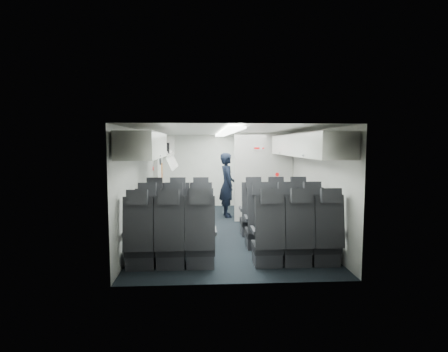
{
  "coord_description": "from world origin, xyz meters",
  "views": [
    {
      "loc": [
        -0.46,
        -7.54,
        1.88
      ],
      "look_at": [
        0.0,
        0.4,
        1.15
      ],
      "focal_mm": 28.0,
      "sensor_mm": 36.0,
      "label": 1
    }
  ],
  "objects": [
    {
      "name": "seat_row_mid",
      "position": [
        -0.0,
        -1.43,
        0.4
      ],
      "size": [
        3.33,
        0.56,
        1.24
      ],
      "color": "black",
      "rests_on": "cabin_shell"
    },
    {
      "name": "seat_row_front",
      "position": [
        -0.0,
        -0.53,
        0.4
      ],
      "size": [
        3.33,
        0.56,
        1.24
      ],
      "color": "black",
      "rests_on": "cabin_shell"
    },
    {
      "name": "boarding_door",
      "position": [
        -1.64,
        1.55,
        0.95
      ],
      "size": [
        0.12,
        1.27,
        1.86
      ],
      "color": "silver",
      "rests_on": "cabin_shell"
    },
    {
      "name": "overhead_bin_right_front",
      "position": [
        1.4,
        -0.25,
        1.86
      ],
      "size": [
        0.53,
        1.7,
        0.4
      ],
      "color": "white",
      "rests_on": "cabin_shell"
    },
    {
      "name": "carry_on_bag",
      "position": [
        -1.4,
        -0.17,
        1.79
      ],
      "size": [
        0.46,
        0.38,
        0.24
      ],
      "primitive_type": "cube",
      "rotation": [
        0.0,
        0.0,
        0.32
      ],
      "color": "black",
      "rests_on": "overhead_bin_left_front_open"
    },
    {
      "name": "overhead_bin_left_rear",
      "position": [
        -1.4,
        -2.0,
        1.86
      ],
      "size": [
        0.53,
        1.8,
        0.4
      ],
      "color": "white",
      "rests_on": "cabin_shell"
    },
    {
      "name": "cabin_shell",
      "position": [
        0.0,
        0.0,
        1.12
      ],
      "size": [
        3.41,
        6.01,
        2.16
      ],
      "color": "black",
      "rests_on": "ground"
    },
    {
      "name": "flight_attendant",
      "position": [
        0.14,
        1.41,
        0.83
      ],
      "size": [
        0.47,
        0.65,
        1.66
      ],
      "primitive_type": "imported",
      "rotation": [
        0.0,
        0.0,
        1.7
      ],
      "color": "black",
      "rests_on": "ground"
    },
    {
      "name": "bulkhead_partition",
      "position": [
        0.98,
        0.8,
        1.08
      ],
      "size": [
        1.4,
        0.15,
        2.13
      ],
      "color": "silver",
      "rests_on": "cabin_shell"
    },
    {
      "name": "overhead_bin_right_rear",
      "position": [
        1.4,
        -2.0,
        1.86
      ],
      "size": [
        0.53,
        1.8,
        0.4
      ],
      "color": "white",
      "rests_on": "cabin_shell"
    },
    {
      "name": "overhead_bin_left_front_open",
      "position": [
        -1.44,
        -0.25,
        1.74
      ],
      "size": [
        0.64,
        1.7,
        0.72
      ],
      "color": "#9E9E93",
      "rests_on": "cabin_shell"
    },
    {
      "name": "galley_unit",
      "position": [
        0.95,
        2.72,
        0.95
      ],
      "size": [
        0.85,
        0.52,
        1.9
      ],
      "color": "#939399",
      "rests_on": "cabin_shell"
    },
    {
      "name": "papers",
      "position": [
        0.33,
        1.36,
        1.1
      ],
      "size": [
        0.19,
        0.05,
        0.14
      ],
      "primitive_type": "cube",
      "rotation": [
        0.0,
        0.0,
        -0.17
      ],
      "color": "white",
      "rests_on": "flight_attendant"
    },
    {
      "name": "seat_row_rear",
      "position": [
        -0.0,
        -2.33,
        0.4
      ],
      "size": [
        3.33,
        0.56,
        1.24
      ],
      "color": "black",
      "rests_on": "cabin_shell"
    }
  ]
}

